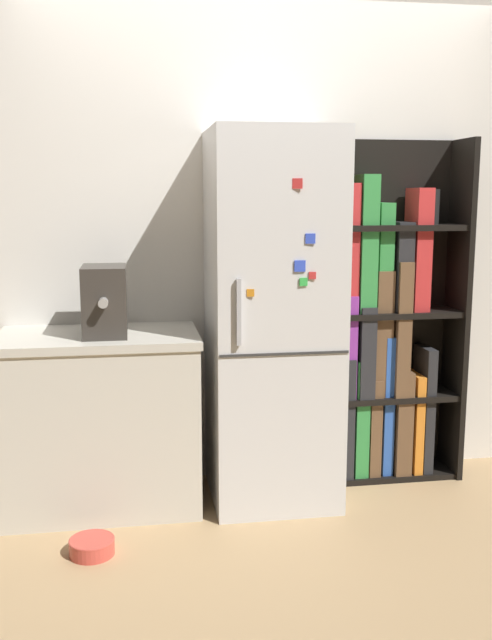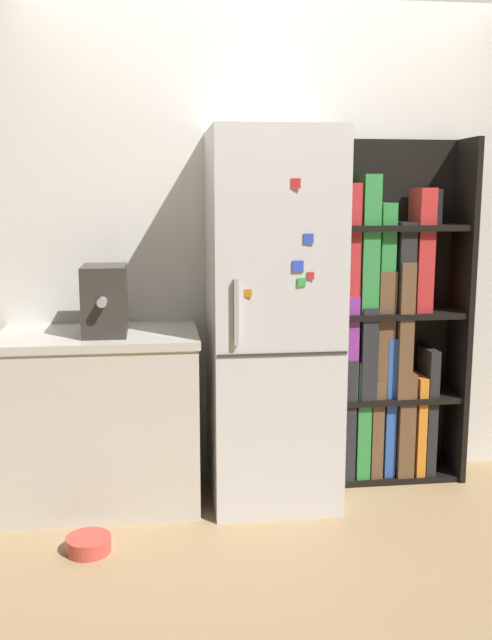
{
  "view_description": "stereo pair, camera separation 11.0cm",
  "coord_description": "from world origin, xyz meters",
  "px_view_note": "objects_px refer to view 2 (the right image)",
  "views": [
    {
      "loc": [
        -0.68,
        -3.25,
        1.52
      ],
      "look_at": [
        -0.13,
        0.15,
        0.92
      ],
      "focal_mm": 40.0,
      "sensor_mm": 36.0,
      "label": 1
    },
    {
      "loc": [
        -0.57,
        -3.27,
        1.52
      ],
      "look_at": [
        -0.13,
        0.15,
        0.92
      ],
      "focal_mm": 40.0,
      "sensor_mm": 36.0,
      "label": 2
    }
  ],
  "objects_px": {
    "refrigerator": "(272,320)",
    "bookshelf": "(387,334)",
    "espresso_machine": "(105,300)",
    "pet_bowl": "(89,543)"
  },
  "relations": [
    {
      "from": "espresso_machine",
      "to": "pet_bowl",
      "type": "height_order",
      "value": "espresso_machine"
    },
    {
      "from": "refrigerator",
      "to": "espresso_machine",
      "type": "xyz_separation_m",
      "value": [
        -0.81,
        -0.02,
        0.11
      ]
    },
    {
      "from": "refrigerator",
      "to": "bookshelf",
      "type": "relative_size",
      "value": 1.01
    },
    {
      "from": "espresso_machine",
      "to": "bookshelf",
      "type": "bearing_deg",
      "value": 7.56
    },
    {
      "from": "bookshelf",
      "to": "pet_bowl",
      "type": "distance_m",
      "value": 1.83
    },
    {
      "from": "refrigerator",
      "to": "bookshelf",
      "type": "height_order",
      "value": "refrigerator"
    },
    {
      "from": "refrigerator",
      "to": "espresso_machine",
      "type": "height_order",
      "value": "refrigerator"
    },
    {
      "from": "pet_bowl",
      "to": "espresso_machine",
      "type": "bearing_deg",
      "value": 81.43
    },
    {
      "from": "bookshelf",
      "to": "espresso_machine",
      "type": "distance_m",
      "value": 1.49
    },
    {
      "from": "espresso_machine",
      "to": "pet_bowl",
      "type": "xyz_separation_m",
      "value": [
        -0.07,
        -0.48,
        -0.99
      ]
    }
  ]
}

